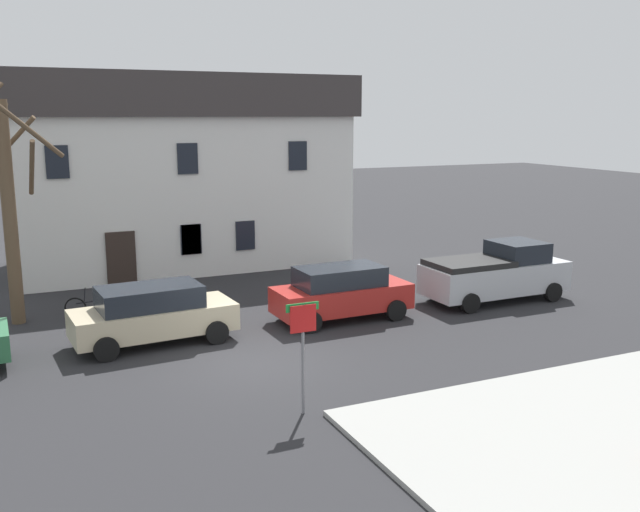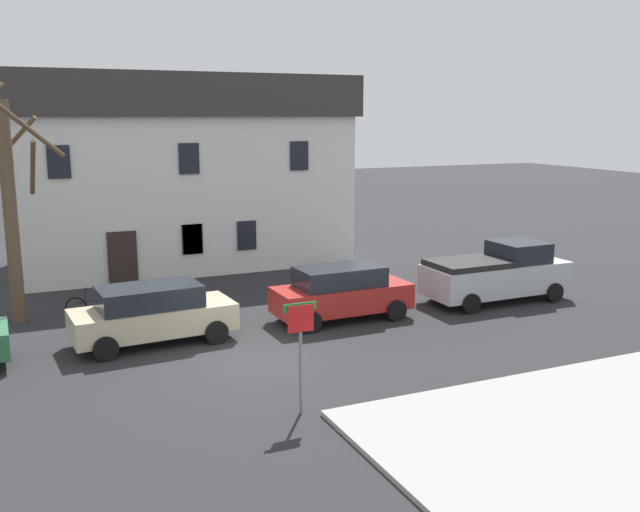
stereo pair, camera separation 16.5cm
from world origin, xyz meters
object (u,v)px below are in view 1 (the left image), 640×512
Objects in this scene: building_main at (179,170)px; tree_bare_mid at (8,200)px; car_red_wagon at (341,292)px; bicycle_leaning at (92,308)px; street_sign_pole at (303,336)px; pickup_truck_silver at (496,273)px; car_beige_wagon at (153,314)px.

building_main is 9.82m from tree_bare_mid.
car_red_wagon is 8.08m from bicycle_leaning.
tree_bare_mid reaches higher than street_sign_pole.
car_red_wagon is (9.47, -3.96, -3.01)m from tree_bare_mid.
bicycle_leaning is at bearing -122.73° from building_main.
building_main is 9.61m from bicycle_leaning.
car_red_wagon is at bearing -77.01° from building_main.
pickup_truck_silver is (6.06, -0.10, 0.09)m from car_red_wagon.
street_sign_pole is (5.50, -10.14, -2.14)m from tree_bare_mid.
car_red_wagon is 2.70× the size of bicycle_leaning.
building_main is at bearing 44.86° from tree_bare_mid.
street_sign_pole reaches higher than pickup_truck_silver.
street_sign_pole is at bearing -70.99° from bicycle_leaning.
building_main is at bearing 72.16° from car_beige_wagon.
building_main is 3.20× the size of car_red_wagon.
building_main is 11.80m from car_beige_wagon.
tree_bare_mid is (-6.96, -6.93, -0.22)m from building_main.
car_beige_wagon is 5.99m from car_red_wagon.
bicycle_leaning is (-13.35, 3.55, -0.63)m from pickup_truck_silver.
tree_bare_mid reaches higher than bicycle_leaning.
building_main is at bearing 85.10° from street_sign_pole.
pickup_truck_silver is 2.09× the size of street_sign_pole.
tree_bare_mid is 10.70m from car_red_wagon.
tree_bare_mid is 1.43× the size of pickup_truck_silver.
car_red_wagon is 7.40m from street_sign_pole.
street_sign_pole reaches higher than bicycle_leaning.
pickup_truck_silver is at bearing -52.04° from building_main.
building_main is at bearing 102.99° from car_red_wagon.
tree_bare_mid is 6.02m from car_beige_wagon.
pickup_truck_silver is at bearing -0.96° from car_red_wagon.
pickup_truck_silver reaches higher than bicycle_leaning.
car_beige_wagon is at bearing 107.80° from street_sign_pole.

